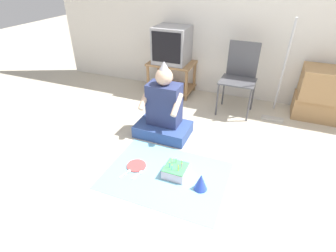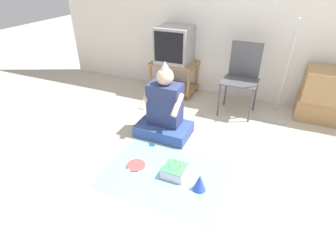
{
  "view_description": "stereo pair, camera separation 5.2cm",
  "coord_description": "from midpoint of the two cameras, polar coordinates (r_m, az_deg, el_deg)",
  "views": [
    {
      "loc": [
        0.28,
        -1.86,
        1.75
      ],
      "look_at": [
        -0.58,
        0.24,
        0.35
      ],
      "focal_mm": 28.0,
      "sensor_mm": 36.0,
      "label": 1
    },
    {
      "loc": [
        0.33,
        -1.84,
        1.75
      ],
      "look_at": [
        -0.58,
        0.24,
        0.35
      ],
      "focal_mm": 28.0,
      "sensor_mm": 36.0,
      "label": 2
    }
  ],
  "objects": [
    {
      "name": "wall_back",
      "position": [
        3.92,
        19.13,
        23.14
      ],
      "size": [
        6.4,
        0.06,
        2.55
      ],
      "color": "silver",
      "rests_on": "ground_plane"
    },
    {
      "name": "birthday_cake",
      "position": [
        2.57,
        1.09,
        -9.68
      ],
      "size": [
        0.22,
        0.22,
        0.16
      ],
      "color": "silver",
      "rests_on": "party_cloth"
    },
    {
      "name": "tv",
      "position": [
        4.02,
        0.46,
        17.24
      ],
      "size": [
        0.49,
        0.46,
        0.52
      ],
      "color": "#99999E",
      "rests_on": "tv_stand"
    },
    {
      "name": "party_cloth",
      "position": [
        2.6,
        -1.08,
        -10.63
      ],
      "size": [
        1.16,
        0.86,
        0.01
      ],
      "color": "#7FC6E0",
      "rests_on": "ground_plane"
    },
    {
      "name": "ground_plane",
      "position": [
        2.56,
        9.58,
        -11.95
      ],
      "size": [
        16.0,
        16.0,
        0.0
      ],
      "primitive_type": "plane",
      "color": "#BCB29E"
    },
    {
      "name": "party_hat_blue",
      "position": [
        2.42,
        6.54,
        -11.97
      ],
      "size": [
        0.12,
        0.12,
        0.16
      ],
      "color": "blue",
      "rests_on": "party_cloth"
    },
    {
      "name": "tv_stand",
      "position": [
        4.15,
        0.43,
        11.11
      ],
      "size": [
        0.68,
        0.47,
        0.49
      ],
      "color": "#997047",
      "rests_on": "ground_plane"
    },
    {
      "name": "folding_chair",
      "position": [
        3.63,
        14.98,
        11.03
      ],
      "size": [
        0.46,
        0.4,
        0.93
      ],
      "color": "#4C4C51",
      "rests_on": "ground_plane"
    },
    {
      "name": "paper_plate",
      "position": [
        2.71,
        -7.44,
        -8.54
      ],
      "size": [
        0.2,
        0.2,
        0.01
      ],
      "color": "#D84C4C",
      "rests_on": "party_cloth"
    },
    {
      "name": "plastic_spoon_near",
      "position": [
        2.62,
        -6.72,
        -10.11
      ],
      "size": [
        0.06,
        0.14,
        0.01
      ],
      "color": "white",
      "rests_on": "party_cloth"
    },
    {
      "name": "person_seated",
      "position": [
        3.05,
        -1.44,
        3.03
      ],
      "size": [
        0.63,
        0.42,
        0.89
      ],
      "color": "#334C8C",
      "rests_on": "ground_plane"
    },
    {
      "name": "cardboard_box_stack",
      "position": [
        3.91,
        29.94,
        6.15
      ],
      "size": [
        0.58,
        0.46,
        0.67
      ],
      "color": "#A87F51",
      "rests_on": "ground_plane"
    },
    {
      "name": "dust_mop",
      "position": [
        3.64,
        22.55,
        7.01
      ],
      "size": [
        0.28,
        0.35,
        1.27
      ],
      "color": "#B2ADA3",
      "rests_on": "ground_plane"
    },
    {
      "name": "plastic_spoon_far",
      "position": [
        2.65,
        -9.32,
        -9.82
      ],
      "size": [
        0.06,
        0.14,
        0.01
      ],
      "color": "white",
      "rests_on": "party_cloth"
    }
  ]
}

